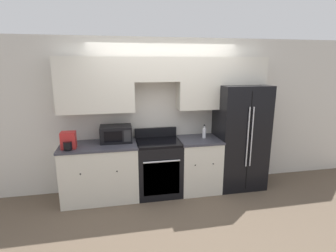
# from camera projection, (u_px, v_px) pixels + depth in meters

# --- Properties ---
(ground_plane) EXTENTS (12.00, 12.00, 0.00)m
(ground_plane) POSITION_uv_depth(u_px,v_px,m) (172.00, 200.00, 4.28)
(ground_plane) COLOR brown
(wall_back) EXTENTS (8.00, 0.39, 2.60)m
(wall_back) POSITION_uv_depth(u_px,v_px,m) (165.00, 102.00, 4.48)
(wall_back) COLOR beige
(wall_back) RESTS_ON ground_plane
(lower_cabinets_left) EXTENTS (1.21, 0.64, 0.93)m
(lower_cabinets_left) POSITION_uv_depth(u_px,v_px,m) (100.00, 172.00, 4.25)
(lower_cabinets_left) COLOR beige
(lower_cabinets_left) RESTS_ON ground_plane
(lower_cabinets_right) EXTENTS (0.70, 0.64, 0.93)m
(lower_cabinets_right) POSITION_uv_depth(u_px,v_px,m) (198.00, 164.00, 4.57)
(lower_cabinets_right) COLOR beige
(lower_cabinets_right) RESTS_ON ground_plane
(oven_range) EXTENTS (0.73, 0.65, 1.09)m
(oven_range) POSITION_uv_depth(u_px,v_px,m) (159.00, 167.00, 4.43)
(oven_range) COLOR black
(oven_range) RESTS_ON ground_plane
(refrigerator) EXTENTS (0.84, 0.73, 1.82)m
(refrigerator) POSITION_uv_depth(u_px,v_px,m) (239.00, 137.00, 4.65)
(refrigerator) COLOR black
(refrigerator) RESTS_ON ground_plane
(microwave) EXTENTS (0.50, 0.36, 0.26)m
(microwave) POSITION_uv_depth(u_px,v_px,m) (116.00, 134.00, 4.28)
(microwave) COLOR black
(microwave) RESTS_ON lower_cabinets_left
(bottle) EXTENTS (0.07, 0.07, 0.23)m
(bottle) POSITION_uv_depth(u_px,v_px,m) (204.00, 133.00, 4.50)
(bottle) COLOR silver
(bottle) RESTS_ON lower_cabinets_right
(coffee_maker) EXTENTS (0.22, 0.25, 0.25)m
(coffee_maker) POSITION_uv_depth(u_px,v_px,m) (68.00, 141.00, 3.93)
(coffee_maker) COLOR #B22323
(coffee_maker) RESTS_ON lower_cabinets_left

